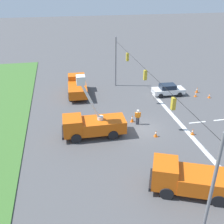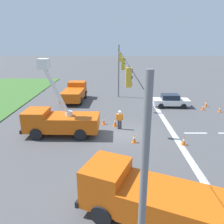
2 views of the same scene
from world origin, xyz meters
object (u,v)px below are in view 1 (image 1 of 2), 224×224
traffic_cone_lane_edge_a (132,119)px  traffic_cone_lane_edge_b (122,118)px  traffic_cone_mid_right (193,132)px  traffic_cone_near_bucket (178,88)px  traffic_cone_far_left (209,96)px  road_worker (138,116)px  traffic_cone_foreground_left (156,133)px  utility_truck_support_near (190,179)px  sedan_white (168,90)px  traffic_cone_mid_left (196,94)px  utility_truck_support_far (77,87)px  traffic_cone_foreground_right (197,90)px  utility_truck_bucket_lift (92,124)px

traffic_cone_lane_edge_a → traffic_cone_lane_edge_b: traffic_cone_lane_edge_a is taller
traffic_cone_mid_right → traffic_cone_near_bucket: 12.02m
traffic_cone_mid_right → traffic_cone_far_left: 10.55m
road_worker → traffic_cone_mid_right: 5.89m
road_worker → traffic_cone_foreground_left: size_ratio=2.46×
utility_truck_support_near → sedan_white: bearing=-17.7°
traffic_cone_mid_right → traffic_cone_foreground_left: bearing=84.3°
traffic_cone_near_bucket → traffic_cone_foreground_left: bearing=146.4°
traffic_cone_lane_edge_b → traffic_cone_mid_left: bearing=-68.0°
sedan_white → traffic_cone_mid_right: bearing=171.6°
utility_truck_support_far → sedan_white: (-2.71, -12.12, -0.38)m
road_worker → traffic_cone_near_bucket: road_worker is taller
sedan_white → traffic_cone_lane_edge_a: (-6.38, 6.83, -0.38)m
utility_truck_support_far → traffic_cone_foreground_right: utility_truck_support_far is taller
traffic_cone_foreground_right → traffic_cone_near_bucket: 2.64m
utility_truck_bucket_lift → traffic_cone_foreground_right: bearing=-62.3°
utility_truck_support_near → traffic_cone_near_bucket: bearing=-22.1°
utility_truck_support_far → traffic_cone_far_left: utility_truck_support_far is taller
traffic_cone_mid_right → utility_truck_support_near: bearing=151.0°
traffic_cone_lane_edge_a → traffic_cone_lane_edge_b: bearing=65.6°
traffic_cone_mid_right → traffic_cone_lane_edge_a: traffic_cone_lane_edge_a is taller
utility_truck_support_far → road_worker: bearing=-149.7°
traffic_cone_lane_edge_b → traffic_cone_far_left: size_ratio=1.12×
utility_truck_support_far → road_worker: 11.30m
traffic_cone_mid_right → traffic_cone_foreground_right: bearing=-29.9°
traffic_cone_near_bucket → traffic_cone_foreground_right: bearing=-116.9°
traffic_cone_mid_right → traffic_cone_near_bucket: traffic_cone_near_bucket is taller
traffic_cone_foreground_left → traffic_cone_mid_left: size_ratio=1.11×
road_worker → traffic_cone_lane_edge_b: road_worker is taller
traffic_cone_foreground_right → traffic_cone_lane_edge_a: bearing=119.8°
sedan_white → traffic_cone_foreground_left: (-9.86, 5.34, -0.44)m
traffic_cone_mid_left → traffic_cone_mid_right: bearing=150.8°
utility_truck_bucket_lift → utility_truck_support_near: 11.05m
traffic_cone_lane_edge_a → sedan_white: bearing=-46.9°
utility_truck_bucket_lift → traffic_cone_near_bucket: utility_truck_bucket_lift is taller
traffic_cone_foreground_left → traffic_cone_mid_left: bearing=-45.8°
utility_truck_bucket_lift → traffic_cone_near_bucket: size_ratio=8.69×
road_worker → traffic_cone_foreground_left: bearing=-158.8°
traffic_cone_far_left → traffic_cone_foreground_right: bearing=19.0°
utility_truck_support_near → traffic_cone_far_left: 19.00m
utility_truck_support_far → traffic_cone_lane_edge_b: utility_truck_support_far is taller
utility_truck_bucket_lift → traffic_cone_lane_edge_a: (1.96, -4.74, -0.92)m
sedan_white → traffic_cone_mid_left: (-1.25, -3.52, -0.48)m
utility_truck_bucket_lift → road_worker: 5.32m
traffic_cone_foreground_left → traffic_cone_lane_edge_a: (3.47, 1.50, 0.05)m
traffic_cone_far_left → traffic_cone_lane_edge_a: bearing=110.0°
utility_truck_support_near → sedan_white: size_ratio=1.51×
traffic_cone_near_bucket → traffic_cone_far_left: traffic_cone_near_bucket is taller
traffic_cone_lane_edge_b → utility_truck_bucket_lift: bearing=124.0°
traffic_cone_mid_right → traffic_cone_lane_edge_b: 7.75m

